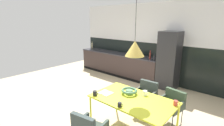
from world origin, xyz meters
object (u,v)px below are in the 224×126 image
(refrigerator_column, at_px, (169,60))
(armchair_corner_seat, at_px, (172,103))
(fruit_bowl, at_px, (129,91))
(mug_white_ceramic, at_px, (120,105))
(mug_dark_espresso, at_px, (145,93))
(bottle_spice_small, at_px, (154,58))
(mug_wide_latte, at_px, (95,93))
(cooking_pot, at_px, (139,55))
(bottle_oil_tall, at_px, (92,46))
(mug_glass_clear, at_px, (176,103))
(dining_table, at_px, (133,101))
(pendant_lamp_over_table_near, at_px, (135,49))
(bottle_wine_green, at_px, (150,56))
(armchair_near_window, at_px, (146,93))
(open_book, at_px, (106,93))

(refrigerator_column, height_order, armchair_corner_seat, refrigerator_column)
(refrigerator_column, relative_size, fruit_bowl, 5.70)
(mug_white_ceramic, bearing_deg, mug_dark_espresso, 80.94)
(mug_dark_espresso, height_order, bottle_spice_small, bottle_spice_small)
(armchair_corner_seat, xyz_separation_m, mug_dark_espresso, (-0.36, -0.54, 0.30))
(mug_wide_latte, bearing_deg, bottle_spice_small, 93.53)
(refrigerator_column, xyz_separation_m, mug_wide_latte, (-0.23, -3.10, -0.14))
(mug_wide_latte, relative_size, cooking_pot, 0.53)
(mug_dark_espresso, xyz_separation_m, bottle_oil_tall, (-4.44, 2.61, 0.23))
(bottle_spice_small, relative_size, bottle_oil_tall, 0.74)
(mug_glass_clear, bearing_deg, cooking_pot, 133.30)
(dining_table, distance_m, armchair_corner_seat, 0.97)
(mug_white_ceramic, bearing_deg, dining_table, 89.56)
(refrigerator_column, distance_m, cooking_pot, 1.12)
(armchair_corner_seat, bearing_deg, mug_glass_clear, 125.00)
(cooking_pot, bearing_deg, mug_wide_latte, -73.77)
(dining_table, distance_m, pendant_lamp_over_table_near, 1.02)
(bottle_wine_green, relative_size, bottle_oil_tall, 0.99)
(mug_glass_clear, height_order, bottle_wine_green, bottle_wine_green)
(mug_white_ceramic, bearing_deg, armchair_near_window, 98.37)
(refrigerator_column, relative_size, bottle_wine_green, 5.95)
(cooking_pot, bearing_deg, open_book, -71.01)
(fruit_bowl, bearing_deg, mug_white_ceramic, -71.60)
(bottle_oil_tall, bearing_deg, bottle_wine_green, -5.23)
(open_book, height_order, bottle_spice_small, bottle_spice_small)
(mug_dark_espresso, bearing_deg, mug_glass_clear, 0.08)
(refrigerator_column, relative_size, pendant_lamp_over_table_near, 1.59)
(mug_dark_espresso, bearing_deg, refrigerator_column, 102.38)
(mug_wide_latte, xyz_separation_m, pendant_lamp_over_table_near, (0.65, 0.39, 0.93))
(open_book, bearing_deg, armchair_corner_seat, 43.74)
(cooking_pot, distance_m, bottle_spice_small, 0.75)
(dining_table, bearing_deg, bottle_wine_green, 111.98)
(mug_dark_espresso, relative_size, mug_white_ceramic, 1.14)
(open_book, relative_size, mug_white_ceramic, 2.13)
(fruit_bowl, height_order, bottle_oil_tall, bottle_oil_tall)
(armchair_near_window, bearing_deg, mug_glass_clear, 145.68)
(dining_table, distance_m, open_book, 0.59)
(bottle_spice_small, xyz_separation_m, bottle_oil_tall, (-3.50, 0.41, 0.03))
(refrigerator_column, xyz_separation_m, pendant_lamp_over_table_near, (0.43, -2.71, 0.79))
(mug_glass_clear, distance_m, mug_white_ceramic, 1.00)
(pendant_lamp_over_table_near, bearing_deg, mug_white_ceramic, -90.42)
(mug_white_ceramic, bearing_deg, bottle_oil_tall, 142.73)
(cooking_pot, bearing_deg, bottle_wine_green, -10.97)
(armchair_near_window, distance_m, mug_wide_latte, 1.37)
(mug_dark_espresso, bearing_deg, pendant_lamp_over_table_near, -111.23)
(pendant_lamp_over_table_near, bearing_deg, armchair_corner_seat, 60.35)
(pendant_lamp_over_table_near, bearing_deg, bottle_spice_small, 108.54)
(refrigerator_column, xyz_separation_m, armchair_corner_seat, (0.89, -1.90, -0.44))
(bottle_wine_green, bearing_deg, mug_white_ceramic, -70.75)
(armchair_near_window, relative_size, fruit_bowl, 2.36)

